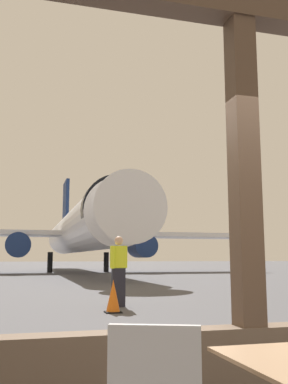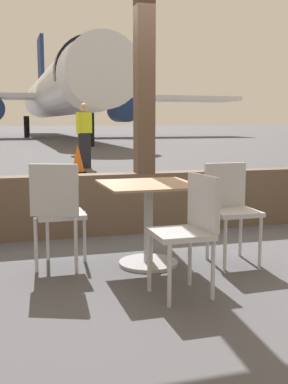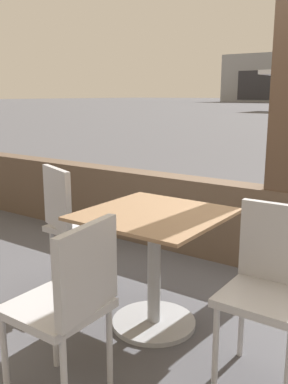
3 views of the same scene
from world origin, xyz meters
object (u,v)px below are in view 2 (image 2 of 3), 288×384
object	(u,v)px
dining_table	(148,218)
ground_crew_worker	(84,135)
cafe_chair_window_left	(58,207)
airplane	(58,93)
cafe_chair_window_right	(191,223)
traffic_cone	(78,159)
cafe_chair_aisle_left	(230,203)

from	to	relation	value
dining_table	ground_crew_worker	xyz separation A→B (m)	(0.92, 9.00, 0.48)
dining_table	cafe_chair_window_left	distance (m)	0.79
cafe_chair_window_left	airplane	bearing A→B (deg)	83.52
cafe_chair_window_right	cafe_chair_window_left	bearing A→B (deg)	134.60
cafe_chair_window_right	ground_crew_worker	world-z (taller)	ground_crew_worker
ground_crew_worker	traffic_cone	world-z (taller)	ground_crew_worker
dining_table	airplane	world-z (taller)	airplane
dining_table	cafe_chair_aisle_left	size ratio (longest dim) A/B	0.89
airplane	cafe_chair_aisle_left	bearing A→B (deg)	-93.96
cafe_chair_window_right	airplane	size ratio (longest dim) A/B	0.02
cafe_chair_window_left	cafe_chair_window_right	xyz separation A→B (m)	(0.85, -0.86, -0.02)
dining_table	traffic_cone	world-z (taller)	dining_table
dining_table	ground_crew_worker	bearing A→B (deg)	84.13
dining_table	cafe_chair_aisle_left	distance (m)	0.75
cafe_chair_window_left	ground_crew_worker	distance (m)	9.08
traffic_cone	dining_table	bearing A→B (deg)	-94.18
dining_table	traffic_cone	distance (m)	7.90
dining_table	ground_crew_worker	size ratio (longest dim) A/B	0.45
airplane	dining_table	bearing A→B (deg)	-95.19
cafe_chair_aisle_left	traffic_cone	xyz separation A→B (m)	(-0.16, 7.96, -0.19)
airplane	ground_crew_worker	bearing A→B (deg)	-94.95
cafe_chair_window_left	cafe_chair_aisle_left	world-z (taller)	cafe_chair_window_left
ground_crew_worker	traffic_cone	size ratio (longest dim) A/B	2.42
cafe_chair_window_left	cafe_chair_aisle_left	xyz separation A→B (m)	(1.51, -0.16, -0.01)
cafe_chair_aisle_left	traffic_cone	bearing A→B (deg)	91.19
cafe_chair_aisle_left	ground_crew_worker	size ratio (longest dim) A/B	0.51
cafe_chair_window_right	dining_table	bearing A→B (deg)	95.74
cafe_chair_window_right	ground_crew_worker	xyz separation A→B (m)	(0.85, 9.78, 0.37)
cafe_chair_window_left	cafe_chair_aisle_left	distance (m)	1.52
cafe_chair_window_left	ground_crew_worker	world-z (taller)	ground_crew_worker
cafe_chair_aisle_left	airplane	xyz separation A→B (m)	(2.38, 34.43, 2.92)
cafe_chair_window_left	ground_crew_worker	bearing A→B (deg)	79.22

